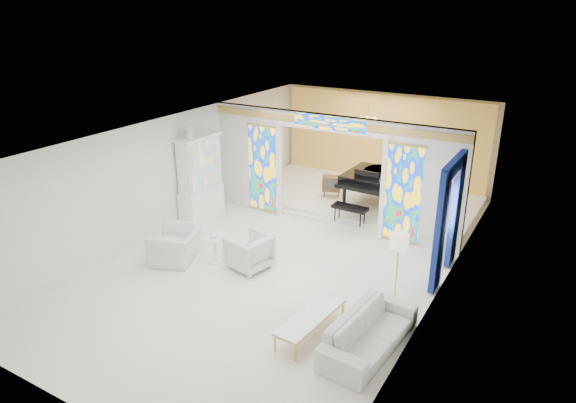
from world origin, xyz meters
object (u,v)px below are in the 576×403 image
Objects in this scene: armchair_right at (249,252)px; grand_piano at (380,178)px; china_cabinet at (200,179)px; sofa at (370,332)px; tv_console at (332,183)px; armchair_left at (176,245)px; coffee_table at (311,317)px.

armchair_right is 5.00m from grand_piano.
armchair_right is (2.73, -1.70, -0.77)m from china_cabinet.
sofa is 7.03m from tv_console.
armchair_left is at bearing 85.88° from sofa.
armchair_right is 1.35× the size of tv_console.
sofa reaches higher than coffee_table.
sofa is 1.29× the size of coffee_table.
china_cabinet is 2.60m from armchair_left.
armchair_left is 1.76m from armchair_right.
grand_piano is (2.95, 5.34, 0.59)m from armchair_left.
armchair_right reaches higher than coffee_table.
sofa is 0.77× the size of grand_piano.
sofa is (6.17, -3.06, -0.84)m from china_cabinet.
china_cabinet reaches higher than armchair_left.
grand_piano is (-2.16, 6.16, 0.64)m from sofa.
tv_console is (-2.55, 6.17, 0.25)m from coffee_table.
tv_console reaches higher than sofa.
sofa is (5.11, -0.82, -0.05)m from armchair_left.
armchair_left is at bearing -59.29° from armchair_right.
armchair_left is 1.81× the size of tv_console.
china_cabinet is 6.07m from coffee_table.
armchair_right is 2.81m from coffee_table.
china_cabinet is 2.34× the size of armchair_left.
grand_piano is at bearing 24.38° from sofa.
sofa is at bearing 59.69° from armchair_left.
tv_console is at bearing 112.49° from coffee_table.
coffee_table is 6.68m from tv_console.
armchair_left is at bearing -64.74° from china_cabinet.
armchair_right is (1.67, 0.54, 0.02)m from armchair_left.
china_cabinet is 3.95m from tv_console.
tv_console is at bearing -172.80° from grand_piano.
armchair_left is 1.34× the size of armchair_right.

